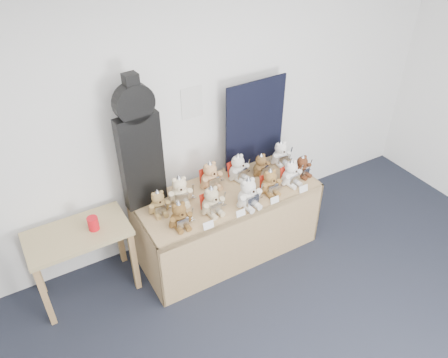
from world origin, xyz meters
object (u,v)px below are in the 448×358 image
guitar_case (139,145)px  teddy_back_centre_right (238,168)px  teddy_back_left (180,191)px  teddy_front_far_left (180,216)px  teddy_front_end (302,167)px  teddy_front_far_right (291,174)px  teddy_back_centre_left (210,176)px  teddy_back_end (281,154)px  teddy_front_centre (248,194)px  red_cup (93,223)px  side_table (80,243)px  teddy_front_right (270,182)px  display_table (231,210)px  teddy_back_far_left (159,203)px  teddy_front_left (212,201)px  teddy_back_right (261,166)px

guitar_case → teddy_back_centre_right: (0.91, -0.10, -0.48)m
teddy_back_left → teddy_back_centre_right: size_ratio=1.03×
teddy_front_far_left → teddy_front_end: (1.35, 0.08, -0.01)m
teddy_front_far_right → teddy_front_far_left: bearing=173.6°
teddy_front_far_left → teddy_back_centre_left: teddy_back_centre_left is taller
teddy_back_end → teddy_front_centre: bearing=-143.6°
teddy_front_centre → teddy_front_far_right: bearing=2.7°
red_cup → side_table: bearing=167.7°
teddy_back_end → teddy_back_centre_left: bearing=-176.2°
red_cup → teddy_back_left: bearing=-3.0°
side_table → teddy_front_far_right: (1.96, -0.34, 0.25)m
guitar_case → teddy_front_right: (1.05, -0.44, -0.49)m
display_table → teddy_front_right: size_ratio=6.19×
display_table → teddy_front_centre: teddy_front_centre is taller
teddy_front_centre → teddy_front_end: size_ratio=1.31×
side_table → teddy_front_centre: teddy_front_centre is taller
side_table → display_table: bearing=-10.6°
teddy_front_right → teddy_front_end: teddy_front_right is taller
red_cup → teddy_front_right: 1.60m
guitar_case → teddy_back_centre_right: 1.03m
teddy_front_far_left → teddy_back_far_left: teddy_front_far_left is taller
teddy_front_left → teddy_front_centre: 0.34m
teddy_front_right → teddy_front_far_right: size_ratio=0.98×
teddy_front_far_right → teddy_front_end: size_ratio=1.16×
teddy_front_centre → teddy_back_end: (0.65, 0.41, -0.02)m
teddy_front_centre → teddy_back_centre_left: bearing=105.4°
teddy_front_far_left → teddy_back_far_left: (-0.09, 0.25, -0.01)m
teddy_front_end → teddy_back_left: size_ratio=0.80×
teddy_front_right → teddy_front_end: 0.43m
red_cup → teddy_back_left: (0.79, -0.04, 0.07)m
teddy_front_far_right → teddy_front_centre: bearing=-179.5°
teddy_front_end → teddy_back_end: 0.29m
teddy_front_far_left → teddy_front_right: teddy_front_far_left is taller
teddy_front_centre → teddy_front_end: teddy_front_centre is taller
teddy_front_end → teddy_back_centre_left: bearing=150.5°
teddy_front_centre → teddy_front_right: bearing=7.2°
teddy_front_end → teddy_front_far_right: bearing=-175.0°
teddy_front_far_left → teddy_front_centre: teddy_front_centre is taller
teddy_front_right → guitar_case: bearing=159.1°
teddy_back_centre_left → teddy_back_right: (0.53, -0.07, -0.02)m
guitar_case → teddy_back_end: 1.50m
teddy_back_far_left → red_cup: bearing=176.1°
display_table → red_cup: (-1.22, 0.21, 0.21)m
teddy_front_left → teddy_back_right: teddy_front_left is taller
teddy_front_far_right → teddy_back_far_left: size_ratio=1.09×
teddy_back_end → teddy_front_far_right: bearing=-105.5°
teddy_front_end → teddy_front_centre: bearing=179.0°
display_table → teddy_back_right: teddy_back_right is taller
teddy_front_right → teddy_front_end: size_ratio=1.13×
teddy_front_far_left → teddy_back_left: size_ratio=0.91×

